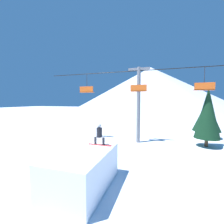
{
  "coord_description": "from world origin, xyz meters",
  "views": [
    {
      "loc": [
        4.45,
        -7.87,
        4.71
      ],
      "look_at": [
        0.55,
        4.35,
        3.8
      ],
      "focal_mm": 24.0,
      "sensor_mm": 36.0,
      "label": 1
    }
  ],
  "objects": [
    {
      "name": "mountain_ridge",
      "position": [
        0.0,
        66.59,
        10.43
      ],
      "size": [
        75.85,
        75.85,
        20.86
      ],
      "color": "silver",
      "rests_on": "ground_plane"
    },
    {
      "name": "snow_ramp",
      "position": [
        0.55,
        -0.85,
        1.0
      ],
      "size": [
        2.68,
        4.41,
        2.0
      ],
      "color": "white",
      "rests_on": "ground_plane"
    },
    {
      "name": "distant_skier",
      "position": [
        -4.61,
        13.83,
        0.67
      ],
      "size": [
        0.24,
        0.24,
        1.23
      ],
      "color": "black",
      "rests_on": "ground_plane"
    },
    {
      "name": "ground_plane",
      "position": [
        0.0,
        0.0,
        0.0
      ],
      "size": [
        220.0,
        220.0,
        0.0
      ],
      "primitive_type": "plane",
      "color": "white"
    },
    {
      "name": "snowboarder",
      "position": [
        0.93,
        0.59,
        2.67
      ],
      "size": [
        1.55,
        0.34,
        1.35
      ],
      "color": "#B22D2D",
      "rests_on": "snow_ramp"
    },
    {
      "name": "pine_tree_far",
      "position": [
        10.29,
        14.22,
        2.86
      ],
      "size": [
        3.29,
        3.29,
        4.85
      ],
      "color": "#4C3823",
      "rests_on": "ground_plane"
    },
    {
      "name": "pine_tree_near",
      "position": [
        9.15,
        9.67,
        3.51
      ],
      "size": [
        2.41,
        2.41,
        6.14
      ],
      "color": "#4C3823",
      "rests_on": "ground_plane"
    },
    {
      "name": "chairlift",
      "position": [
        2.16,
        9.18,
        5.19
      ],
      "size": [
        22.78,
        0.44,
        8.52
      ],
      "color": "slate",
      "rests_on": "ground_plane"
    }
  ]
}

